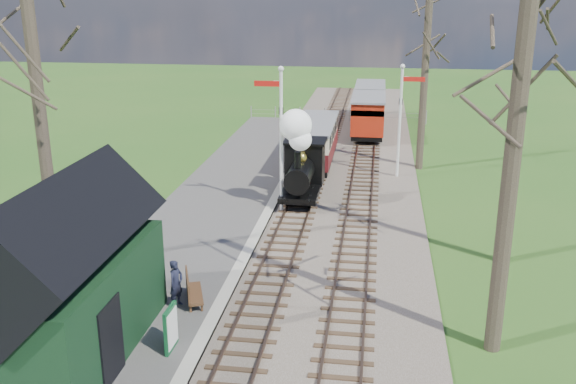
{
  "coord_description": "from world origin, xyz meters",
  "views": [
    {
      "loc": [
        3.24,
        -9.64,
        9.15
      ],
      "look_at": [
        -0.12,
        13.92,
        1.6
      ],
      "focal_mm": 40.0,
      "sensor_mm": 36.0,
      "label": 1
    }
  ],
  "objects_px": {
    "red_carriage_a": "(368,115)",
    "station_shed": "(66,278)",
    "semaphore_far": "(402,113)",
    "person": "(176,283)",
    "bench": "(191,289)",
    "semaphore_near": "(280,130)",
    "sign_board": "(171,328)",
    "locomotive": "(302,160)",
    "coach": "(316,141)",
    "red_carriage_b": "(370,101)"
  },
  "relations": [
    {
      "from": "red_carriage_a",
      "to": "station_shed",
      "type": "bearing_deg",
      "value": -104.44
    },
    {
      "from": "semaphore_far",
      "to": "red_carriage_a",
      "type": "bearing_deg",
      "value": 101.41
    },
    {
      "from": "red_carriage_a",
      "to": "person",
      "type": "relative_size",
      "value": 3.6
    },
    {
      "from": "bench",
      "to": "red_carriage_a",
      "type": "bearing_deg",
      "value": 78.83
    },
    {
      "from": "semaphore_near",
      "to": "bench",
      "type": "relative_size",
      "value": 3.95
    },
    {
      "from": "semaphore_far",
      "to": "sign_board",
      "type": "bearing_deg",
      "value": -109.48
    },
    {
      "from": "semaphore_near",
      "to": "locomotive",
      "type": "xyz_separation_m",
      "value": [
        0.76,
        1.41,
        -1.64
      ]
    },
    {
      "from": "coach",
      "to": "bench",
      "type": "xyz_separation_m",
      "value": [
        -2.08,
        -16.36,
        -0.85
      ]
    },
    {
      "from": "coach",
      "to": "bench",
      "type": "height_order",
      "value": "coach"
    },
    {
      "from": "bench",
      "to": "red_carriage_b",
      "type": "bearing_deg",
      "value": 80.89
    },
    {
      "from": "red_carriage_b",
      "to": "person",
      "type": "distance_m",
      "value": 29.91
    },
    {
      "from": "station_shed",
      "to": "coach",
      "type": "relative_size",
      "value": 0.92
    },
    {
      "from": "coach",
      "to": "person",
      "type": "relative_size",
      "value": 4.77
    },
    {
      "from": "coach",
      "to": "semaphore_far",
      "type": "bearing_deg",
      "value": -18.61
    },
    {
      "from": "red_carriage_b",
      "to": "bench",
      "type": "distance_m",
      "value": 29.56
    },
    {
      "from": "locomotive",
      "to": "red_carriage_b",
      "type": "height_order",
      "value": "locomotive"
    },
    {
      "from": "coach",
      "to": "red_carriage_a",
      "type": "bearing_deg",
      "value": 70.44
    },
    {
      "from": "semaphore_near",
      "to": "semaphore_far",
      "type": "xyz_separation_m",
      "value": [
        5.14,
        6.0,
        -0.27
      ]
    },
    {
      "from": "station_shed",
      "to": "coach",
      "type": "bearing_deg",
      "value": 77.56
    },
    {
      "from": "red_carriage_b",
      "to": "sign_board",
      "type": "bearing_deg",
      "value": -97.92
    },
    {
      "from": "locomotive",
      "to": "person",
      "type": "height_order",
      "value": "locomotive"
    },
    {
      "from": "red_carriage_b",
      "to": "semaphore_near",
      "type": "bearing_deg",
      "value": -99.43
    },
    {
      "from": "semaphore_near",
      "to": "sign_board",
      "type": "bearing_deg",
      "value": -95.24
    },
    {
      "from": "station_shed",
      "to": "red_carriage_a",
      "type": "bearing_deg",
      "value": 75.56
    },
    {
      "from": "semaphore_far",
      "to": "bench",
      "type": "height_order",
      "value": "semaphore_far"
    },
    {
      "from": "semaphore_far",
      "to": "coach",
      "type": "height_order",
      "value": "semaphore_far"
    },
    {
      "from": "semaphore_near",
      "to": "bench",
      "type": "height_order",
      "value": "semaphore_near"
    },
    {
      "from": "locomotive",
      "to": "coach",
      "type": "bearing_deg",
      "value": 89.89
    },
    {
      "from": "locomotive",
      "to": "sign_board",
      "type": "bearing_deg",
      "value": -97.98
    },
    {
      "from": "locomotive",
      "to": "red_carriage_a",
      "type": "height_order",
      "value": "locomotive"
    },
    {
      "from": "semaphore_near",
      "to": "coach",
      "type": "relative_size",
      "value": 0.91
    },
    {
      "from": "semaphore_far",
      "to": "bench",
      "type": "xyz_separation_m",
      "value": [
        -6.45,
        -14.89,
        -2.75
      ]
    },
    {
      "from": "semaphore_far",
      "to": "locomotive",
      "type": "relative_size",
      "value": 1.34
    },
    {
      "from": "semaphore_far",
      "to": "red_carriage_a",
      "type": "height_order",
      "value": "semaphore_far"
    },
    {
      "from": "semaphore_near",
      "to": "coach",
      "type": "height_order",
      "value": "semaphore_near"
    },
    {
      "from": "station_shed",
      "to": "bench",
      "type": "distance_m",
      "value": 4.17
    },
    {
      "from": "station_shed",
      "to": "red_carriage_a",
      "type": "xyz_separation_m",
      "value": [
        6.9,
        26.79,
        -0.75
      ]
    },
    {
      "from": "locomotive",
      "to": "bench",
      "type": "distance_m",
      "value": 10.59
    },
    {
      "from": "sign_board",
      "to": "bench",
      "type": "bearing_deg",
      "value": 95.43
    },
    {
      "from": "red_carriage_b",
      "to": "sign_board",
      "type": "relative_size",
      "value": 4.3
    },
    {
      "from": "semaphore_near",
      "to": "semaphore_far",
      "type": "bearing_deg",
      "value": 49.4
    },
    {
      "from": "semaphore_near",
      "to": "person",
      "type": "xyz_separation_m",
      "value": [
        -1.65,
        -9.19,
        -2.7
      ]
    },
    {
      "from": "red_carriage_b",
      "to": "station_shed",
      "type": "bearing_deg",
      "value": -102.06
    },
    {
      "from": "sign_board",
      "to": "person",
      "type": "distance_m",
      "value": 2.41
    },
    {
      "from": "semaphore_near",
      "to": "coach",
      "type": "distance_m",
      "value": 7.82
    },
    {
      "from": "bench",
      "to": "station_shed",
      "type": "bearing_deg",
      "value": -125.48
    },
    {
      "from": "red_carriage_b",
      "to": "sign_board",
      "type": "distance_m",
      "value": 32.13
    },
    {
      "from": "locomotive",
      "to": "red_carriage_b",
      "type": "relative_size",
      "value": 0.83
    },
    {
      "from": "coach",
      "to": "bench",
      "type": "distance_m",
      "value": 16.51
    },
    {
      "from": "red_carriage_a",
      "to": "person",
      "type": "xyz_separation_m",
      "value": [
        -5.02,
        -23.98,
        -0.6
      ]
    }
  ]
}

